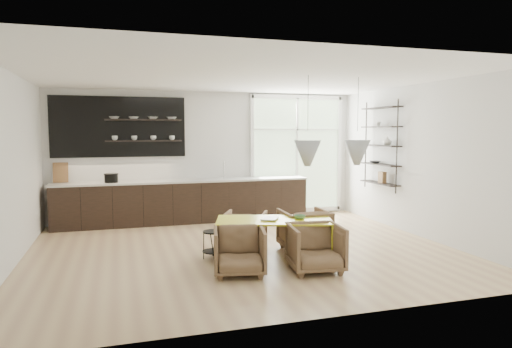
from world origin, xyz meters
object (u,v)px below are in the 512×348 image
object	(u,v)px
armchair_back_right	(304,230)
wire_stool	(214,241)
armchair_front_right	(315,248)
dining_table	(274,222)
armchair_back_left	(245,230)
armchair_front_left	(239,251)

from	to	relation	value
armchair_back_right	wire_stool	world-z (taller)	armchair_back_right
armchair_front_right	dining_table	bearing A→B (deg)	125.88
armchair_front_right	wire_stool	world-z (taller)	armchair_front_right
armchair_back_left	armchair_front_right	world-z (taller)	armchair_front_right
dining_table	wire_stool	size ratio (longest dim) A/B	4.30
armchair_back_left	wire_stool	distance (m)	0.81
wire_stool	armchair_front_right	bearing A→B (deg)	-39.36
armchair_back_right	wire_stool	xyz separation A→B (m)	(-1.56, -0.06, -0.07)
armchair_back_left	armchair_front_left	world-z (taller)	armchair_front_left
armchair_back_left	wire_stool	size ratio (longest dim) A/B	1.58
dining_table	armchair_back_left	world-z (taller)	dining_table
armchair_back_left	dining_table	bearing A→B (deg)	131.47
armchair_back_left	wire_stool	bearing A→B (deg)	62.18
dining_table	armchair_back_right	world-z (taller)	armchair_back_right
armchair_front_left	wire_stool	bearing A→B (deg)	113.95
armchair_back_left	wire_stool	xyz separation A→B (m)	(-0.65, -0.48, -0.03)
armchair_front_left	wire_stool	size ratio (longest dim) A/B	1.63
armchair_back_left	wire_stool	world-z (taller)	armchair_back_left
armchair_back_left	armchair_front_right	bearing A→B (deg)	137.63
armchair_back_left	armchair_back_right	world-z (taller)	armchair_back_right
dining_table	wire_stool	xyz separation A→B (m)	(-0.89, 0.35, -0.32)
armchair_front_left	armchair_front_right	size ratio (longest dim) A/B	0.97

